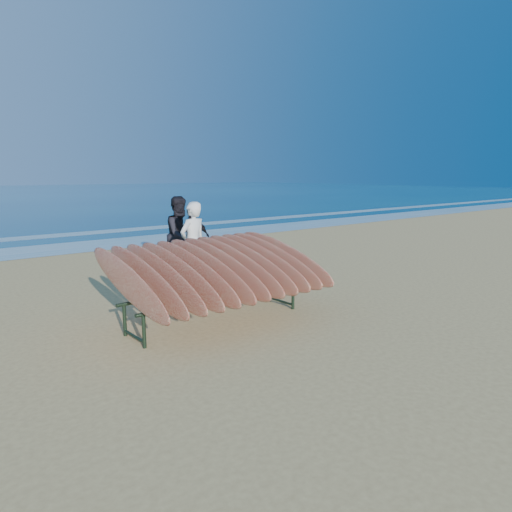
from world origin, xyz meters
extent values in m
plane|color=tan|center=(0.00, 0.00, 0.00)|extent=(120.00, 120.00, 0.00)
plane|color=white|center=(0.00, 10.00, 0.01)|extent=(160.00, 160.00, 0.00)
plane|color=white|center=(0.00, 13.50, 0.01)|extent=(160.00, 160.00, 0.00)
cylinder|color=#1D2E1F|center=(-2.58, 0.13, 0.25)|extent=(0.06, 0.06, 0.50)
cylinder|color=#1D2E1F|center=(0.38, 0.19, 0.25)|extent=(0.06, 0.06, 0.50)
cylinder|color=#1D2E1F|center=(-2.59, 0.78, 0.25)|extent=(0.06, 0.06, 0.50)
cylinder|color=#1D2E1F|center=(0.37, 0.84, 0.25)|extent=(0.06, 0.06, 0.50)
cylinder|color=#1D2E1F|center=(-1.10, 0.16, 0.50)|extent=(3.20, 0.12, 0.06)
cylinder|color=#1D2E1F|center=(-1.11, 0.81, 0.50)|extent=(3.20, 0.12, 0.06)
cylinder|color=#1D2E1F|center=(-2.59, 0.46, 0.08)|extent=(0.06, 0.65, 0.04)
cylinder|color=#1D2E1F|center=(0.37, 0.51, 0.08)|extent=(0.06, 0.65, 0.04)
ellipsoid|color=maroon|center=(-2.66, 0.46, 0.92)|extent=(0.11, 2.58, 1.09)
ellipsoid|color=maroon|center=(-2.37, 0.46, 0.92)|extent=(0.11, 2.58, 1.09)
ellipsoid|color=maroon|center=(-2.09, 0.47, 0.92)|extent=(0.11, 2.58, 1.09)
ellipsoid|color=maroon|center=(-1.81, 0.47, 0.92)|extent=(0.11, 2.58, 1.09)
ellipsoid|color=maroon|center=(-1.53, 0.48, 0.92)|extent=(0.11, 2.58, 1.09)
ellipsoid|color=maroon|center=(-1.25, 0.48, 0.92)|extent=(0.11, 2.58, 1.09)
ellipsoid|color=maroon|center=(-0.97, 0.49, 0.92)|extent=(0.11, 2.58, 1.09)
ellipsoid|color=maroon|center=(-0.68, 0.49, 0.92)|extent=(0.11, 2.58, 1.09)
ellipsoid|color=maroon|center=(-0.40, 0.50, 0.92)|extent=(0.11, 2.58, 1.09)
ellipsoid|color=maroon|center=(-0.12, 0.50, 0.92)|extent=(0.11, 2.58, 1.09)
ellipsoid|color=maroon|center=(0.16, 0.51, 0.92)|extent=(0.11, 2.58, 1.09)
ellipsoid|color=maroon|center=(0.44, 0.51, 0.92)|extent=(0.11, 2.58, 1.09)
imported|color=silver|center=(-0.05, 2.96, 0.93)|extent=(0.75, 0.57, 1.86)
imported|color=black|center=(0.37, 4.23, 0.96)|extent=(1.04, 0.88, 1.91)
imported|color=black|center=(0.81, 4.39, 0.81)|extent=(0.96, 0.42, 1.62)
camera|label=1|loc=(-5.21, -5.68, 2.46)|focal=32.00mm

